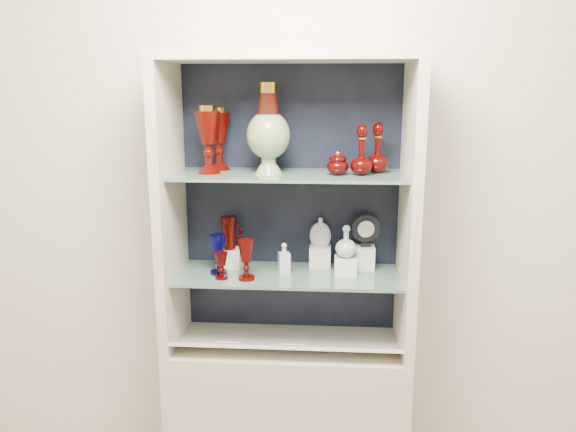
# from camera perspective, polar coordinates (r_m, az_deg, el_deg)

# --- Properties ---
(wall_back) EXTENTS (3.50, 0.02, 2.80)m
(wall_back) POSITION_cam_1_polar(r_m,az_deg,el_deg) (2.45, 0.36, 3.42)
(wall_back) COLOR beige
(wall_back) RESTS_ON ground
(cabinet_base) EXTENTS (1.00, 0.40, 0.75)m
(cabinet_base) POSITION_cam_1_polar(r_m,az_deg,el_deg) (2.62, 0.00, -20.12)
(cabinet_base) COLOR beige
(cabinet_base) RESTS_ON ground
(cabinet_back_panel) EXTENTS (0.98, 0.02, 1.15)m
(cabinet_back_panel) POSITION_cam_1_polar(r_m,az_deg,el_deg) (2.43, 0.32, 1.57)
(cabinet_back_panel) COLOR black
(cabinet_back_panel) RESTS_ON cabinet_base
(cabinet_side_left) EXTENTS (0.04, 0.40, 1.15)m
(cabinet_side_left) POSITION_cam_1_polar(r_m,az_deg,el_deg) (2.33, -11.85, 0.78)
(cabinet_side_left) COLOR beige
(cabinet_side_left) RESTS_ON cabinet_base
(cabinet_side_right) EXTENTS (0.04, 0.40, 1.15)m
(cabinet_side_right) POSITION_cam_1_polar(r_m,az_deg,el_deg) (2.27, 12.19, 0.42)
(cabinet_side_right) COLOR beige
(cabinet_side_right) RESTS_ON cabinet_base
(cabinet_top_cap) EXTENTS (1.00, 0.40, 0.04)m
(cabinet_top_cap) POSITION_cam_1_polar(r_m,az_deg,el_deg) (2.20, 0.00, 15.94)
(cabinet_top_cap) COLOR beige
(cabinet_top_cap) RESTS_ON cabinet_side_left
(shelf_lower) EXTENTS (0.92, 0.34, 0.01)m
(shelf_lower) POSITION_cam_1_polar(r_m,az_deg,el_deg) (2.34, 0.03, -6.00)
(shelf_lower) COLOR slate
(shelf_lower) RESTS_ON cabinet_side_left
(shelf_upper) EXTENTS (0.92, 0.34, 0.01)m
(shelf_upper) POSITION_cam_1_polar(r_m,az_deg,el_deg) (2.24, 0.04, 4.20)
(shelf_upper) COLOR slate
(shelf_upper) RESTS_ON cabinet_side_left
(label_ledge) EXTENTS (0.92, 0.17, 0.09)m
(label_ledge) POSITION_cam_1_polar(r_m,az_deg,el_deg) (2.33, -0.20, -13.21)
(label_ledge) COLOR beige
(label_ledge) RESTS_ON cabinet_base
(label_card_0) EXTENTS (0.10, 0.06, 0.03)m
(label_card_0) POSITION_cam_1_polar(r_m,az_deg,el_deg) (2.35, -5.94, -12.64)
(label_card_0) COLOR white
(label_card_0) RESTS_ON label_ledge
(label_card_1) EXTENTS (0.10, 0.06, 0.03)m
(label_card_1) POSITION_cam_1_polar(r_m,az_deg,el_deg) (2.32, 0.59, -12.90)
(label_card_1) COLOR white
(label_card_1) RESTS_ON label_ledge
(pedestal_lamp_left) EXTENTS (0.12, 0.12, 0.27)m
(pedestal_lamp_left) POSITION_cam_1_polar(r_m,az_deg,el_deg) (2.25, -8.11, 7.68)
(pedestal_lamp_left) COLOR #3F0703
(pedestal_lamp_left) RESTS_ON shelf_upper
(pedestal_lamp_right) EXTENTS (0.12, 0.12, 0.26)m
(pedestal_lamp_right) POSITION_cam_1_polar(r_m,az_deg,el_deg) (2.35, -7.03, 7.78)
(pedestal_lamp_right) COLOR #3F0703
(pedestal_lamp_right) RESTS_ON shelf_upper
(enamel_urn) EXTENTS (0.22, 0.22, 0.35)m
(enamel_urn) POSITION_cam_1_polar(r_m,az_deg,el_deg) (2.22, -2.01, 8.86)
(enamel_urn) COLOR #144F20
(enamel_urn) RESTS_ON shelf_upper
(ruby_decanter_a) EXTENTS (0.09, 0.09, 0.22)m
(ruby_decanter_a) POSITION_cam_1_polar(r_m,az_deg,el_deg) (2.20, 7.50, 6.98)
(ruby_decanter_a) COLOR #3B0100
(ruby_decanter_a) RESTS_ON shelf_upper
(ruby_decanter_b) EXTENTS (0.09, 0.09, 0.21)m
(ruby_decanter_b) POSITION_cam_1_polar(r_m,az_deg,el_deg) (2.27, 9.09, 7.01)
(ruby_decanter_b) COLOR #3B0100
(ruby_decanter_b) RESTS_ON shelf_upper
(lidded_bowl) EXTENTS (0.11, 0.11, 0.10)m
(lidded_bowl) POSITION_cam_1_polar(r_m,az_deg,el_deg) (2.20, 5.07, 5.43)
(lidded_bowl) COLOR #3B0100
(lidded_bowl) RESTS_ON shelf_upper
(cobalt_goblet) EXTENTS (0.08, 0.08, 0.17)m
(cobalt_goblet) POSITION_cam_1_polar(r_m,az_deg,el_deg) (2.34, -7.11, -3.89)
(cobalt_goblet) COLOR #020040
(cobalt_goblet) RESTS_ON shelf_lower
(ruby_goblet_tall) EXTENTS (0.08, 0.08, 0.16)m
(ruby_goblet_tall) POSITION_cam_1_polar(r_m,az_deg,el_deg) (2.25, -4.27, -4.46)
(ruby_goblet_tall) COLOR #3F0703
(ruby_goblet_tall) RESTS_ON shelf_lower
(ruby_goblet_small) EXTENTS (0.07, 0.07, 0.11)m
(ruby_goblet_small) POSITION_cam_1_polar(r_m,az_deg,el_deg) (2.28, -6.79, -5.03)
(ruby_goblet_small) COLOR #3B0100
(ruby_goblet_small) RESTS_ON shelf_lower
(riser_ruby_pitcher) EXTENTS (0.10, 0.10, 0.08)m
(riser_ruby_pitcher) POSITION_cam_1_polar(r_m,az_deg,el_deg) (2.43, -5.95, -4.24)
(riser_ruby_pitcher) COLOR silver
(riser_ruby_pitcher) RESTS_ON shelf_lower
(ruby_pitcher) EXTENTS (0.11, 0.07, 0.14)m
(ruby_pitcher) POSITION_cam_1_polar(r_m,az_deg,el_deg) (2.40, -6.01, -1.71)
(ruby_pitcher) COLOR #3F0703
(ruby_pitcher) RESTS_ON riser_ruby_pitcher
(clear_square_bottle) EXTENTS (0.06, 0.06, 0.13)m
(clear_square_bottle) POSITION_cam_1_polar(r_m,az_deg,el_deg) (2.33, -0.40, -4.30)
(clear_square_bottle) COLOR #A9BBC1
(clear_square_bottle) RESTS_ON shelf_lower
(riser_flat_flask) EXTENTS (0.09, 0.09, 0.09)m
(riser_flat_flask) POSITION_cam_1_polar(r_m,az_deg,el_deg) (2.43, 3.27, -4.10)
(riser_flat_flask) COLOR silver
(riser_flat_flask) RESTS_ON shelf_lower
(flat_flask) EXTENTS (0.10, 0.05, 0.13)m
(flat_flask) POSITION_cam_1_polar(r_m,az_deg,el_deg) (2.40, 3.30, -1.60)
(flat_flask) COLOR #ADB2BF
(flat_flask) RESTS_ON riser_flat_flask
(riser_clear_round_decanter) EXTENTS (0.09, 0.09, 0.07)m
(riser_clear_round_decanter) POSITION_cam_1_polar(r_m,az_deg,el_deg) (2.34, 5.86, -5.03)
(riser_clear_round_decanter) COLOR silver
(riser_clear_round_decanter) RESTS_ON shelf_lower
(clear_round_decanter) EXTENTS (0.10, 0.10, 0.13)m
(clear_round_decanter) POSITION_cam_1_polar(r_m,az_deg,el_deg) (2.31, 5.92, -2.66)
(clear_round_decanter) COLOR #A9BBC1
(clear_round_decanter) RESTS_ON riser_clear_round_decanter
(riser_cameo_medallion) EXTENTS (0.08, 0.08, 0.10)m
(riser_cameo_medallion) POSITION_cam_1_polar(r_m,az_deg,el_deg) (2.41, 7.81, -4.20)
(riser_cameo_medallion) COLOR silver
(riser_cameo_medallion) RESTS_ON shelf_lower
(cameo_medallion) EXTENTS (0.12, 0.06, 0.14)m
(cameo_medallion) POSITION_cam_1_polar(r_m,az_deg,el_deg) (2.38, 7.89, -1.44)
(cameo_medallion) COLOR black
(cameo_medallion) RESTS_ON riser_cameo_medallion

